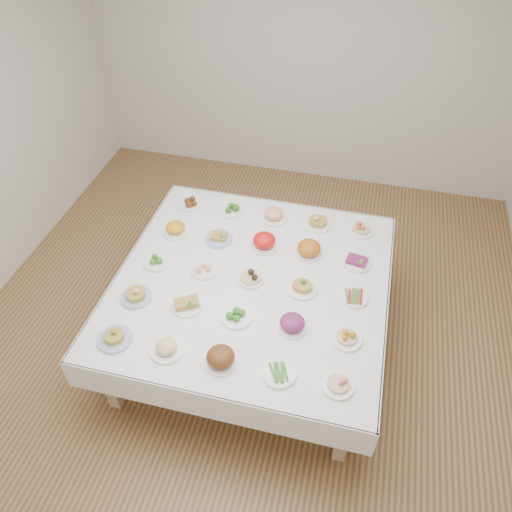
% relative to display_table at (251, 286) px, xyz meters
% --- Properties ---
extents(room_envelope, '(5.02, 5.02, 2.81)m').
position_rel_display_table_xyz_m(room_envelope, '(-0.06, 0.21, 1.15)').
color(room_envelope, olive).
rests_on(room_envelope, ground).
extents(display_table, '(2.16, 2.16, 0.75)m').
position_rel_display_table_xyz_m(display_table, '(0.00, 0.00, 0.00)').
color(display_table, white).
rests_on(display_table, ground).
extents(dish_0, '(0.24, 0.24, 0.13)m').
position_rel_display_table_xyz_m(dish_0, '(-0.79, -0.80, 0.12)').
color(dish_0, '#4C66B2').
rests_on(dish_0, display_table).
extents(dish_1, '(0.22, 0.22, 0.12)m').
position_rel_display_table_xyz_m(dish_1, '(-0.40, -0.81, 0.12)').
color(dish_1, white).
rests_on(dish_1, display_table).
extents(dish_2, '(0.23, 0.23, 0.13)m').
position_rel_display_table_xyz_m(dish_2, '(-0.01, -0.81, 0.13)').
color(dish_2, white).
rests_on(dish_2, display_table).
extents(dish_3, '(0.23, 0.23, 0.05)m').
position_rel_display_table_xyz_m(dish_3, '(0.40, -0.80, 0.09)').
color(dish_3, white).
rests_on(dish_3, display_table).
extents(dish_4, '(0.21, 0.21, 0.11)m').
position_rel_display_table_xyz_m(dish_4, '(0.79, -0.80, 0.12)').
color(dish_4, white).
rests_on(dish_4, display_table).
extents(dish_5, '(0.23, 0.23, 0.12)m').
position_rel_display_table_xyz_m(dish_5, '(-0.81, -0.40, 0.12)').
color(dish_5, '#4C66B2').
rests_on(dish_5, display_table).
extents(dish_6, '(0.22, 0.22, 0.11)m').
position_rel_display_table_xyz_m(dish_6, '(-0.40, -0.39, 0.11)').
color(dish_6, white).
rests_on(dish_6, display_table).
extents(dish_7, '(0.23, 0.23, 0.10)m').
position_rel_display_table_xyz_m(dish_7, '(-0.01, -0.40, 0.11)').
color(dish_7, white).
rests_on(dish_7, display_table).
extents(dish_8, '(0.22, 0.22, 0.14)m').
position_rel_display_table_xyz_m(dish_8, '(0.40, -0.39, 0.13)').
color(dish_8, white).
rests_on(dish_8, display_table).
extents(dish_9, '(0.22, 0.22, 0.13)m').
position_rel_display_table_xyz_m(dish_9, '(0.80, -0.40, 0.13)').
color(dish_9, white).
rests_on(dish_9, display_table).
extents(dish_10, '(0.21, 0.21, 0.08)m').
position_rel_display_table_xyz_m(dish_10, '(-0.80, -0.01, 0.10)').
color(dish_10, white).
rests_on(dish_10, display_table).
extents(dish_11, '(0.21, 0.21, 0.09)m').
position_rel_display_table_xyz_m(dish_11, '(-0.39, 0.00, 0.10)').
color(dish_11, white).
rests_on(dish_11, display_table).
extents(dish_12, '(0.22, 0.22, 0.12)m').
position_rel_display_table_xyz_m(dish_12, '(-0.00, 0.00, 0.13)').
color(dish_12, white).
rests_on(dish_12, display_table).
extents(dish_13, '(0.23, 0.23, 0.12)m').
position_rel_display_table_xyz_m(dish_13, '(0.41, -0.01, 0.12)').
color(dish_13, white).
rests_on(dish_13, display_table).
extents(dish_14, '(0.21, 0.21, 0.05)m').
position_rel_display_table_xyz_m(dish_14, '(0.81, -0.00, 0.09)').
color(dish_14, white).
rests_on(dish_14, display_table).
extents(dish_15, '(0.23, 0.23, 0.12)m').
position_rel_display_table_xyz_m(dish_15, '(-0.79, 0.40, 0.12)').
color(dish_15, white).
rests_on(dish_15, display_table).
extents(dish_16, '(0.24, 0.24, 0.10)m').
position_rel_display_table_xyz_m(dish_16, '(-0.40, 0.40, 0.11)').
color(dish_16, '#4C66B2').
rests_on(dish_16, display_table).
extents(dish_17, '(0.24, 0.24, 0.15)m').
position_rel_display_table_xyz_m(dish_17, '(0.01, 0.41, 0.14)').
color(dish_17, white).
rests_on(dish_17, display_table).
extents(dish_18, '(0.25, 0.25, 0.14)m').
position_rel_display_table_xyz_m(dish_18, '(0.39, 0.40, 0.14)').
color(dish_18, white).
rests_on(dish_18, display_table).
extents(dish_19, '(0.23, 0.23, 0.11)m').
position_rel_display_table_xyz_m(dish_19, '(0.79, 0.39, 0.11)').
color(dish_19, white).
rests_on(dish_19, display_table).
extents(dish_20, '(0.22, 0.22, 0.09)m').
position_rel_display_table_xyz_m(dish_20, '(-0.80, 0.80, 0.10)').
color(dish_20, white).
rests_on(dish_20, display_table).
extents(dish_21, '(0.22, 0.22, 0.10)m').
position_rel_display_table_xyz_m(dish_21, '(-0.39, 0.80, 0.11)').
color(dish_21, white).
rests_on(dish_21, display_table).
extents(dish_22, '(0.23, 0.23, 0.13)m').
position_rel_display_table_xyz_m(dish_22, '(0.01, 0.79, 0.13)').
color(dish_22, white).
rests_on(dish_22, display_table).
extents(dish_23, '(0.26, 0.25, 0.15)m').
position_rel_display_table_xyz_m(dish_23, '(0.40, 0.80, 0.14)').
color(dish_23, white).
rests_on(dish_23, display_table).
extents(dish_24, '(0.21, 0.21, 0.11)m').
position_rel_display_table_xyz_m(dish_24, '(0.79, 0.81, 0.12)').
color(dish_24, white).
rests_on(dish_24, display_table).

